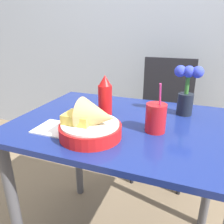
% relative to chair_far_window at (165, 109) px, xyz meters
% --- Properties ---
extents(wall_window, '(7.00, 0.06, 2.60)m').
position_rel_chair_far_window_xyz_m(wall_window, '(-0.09, 0.40, 0.74)').
color(wall_window, '#9EA8B7').
rests_on(wall_window, ground_plane).
extents(dining_table, '(0.97, 0.71, 0.76)m').
position_rel_chair_far_window_xyz_m(dining_table, '(-0.09, -0.82, 0.07)').
color(dining_table, navy).
rests_on(dining_table, ground_plane).
extents(chair_far_window, '(0.40, 0.40, 0.95)m').
position_rel_chair_far_window_xyz_m(chair_far_window, '(0.00, 0.00, 0.00)').
color(chair_far_window, black).
rests_on(chair_far_window, ground_plane).
extents(food_basket, '(0.24, 0.24, 0.15)m').
position_rel_chair_far_window_xyz_m(food_basket, '(-0.15, -1.01, 0.26)').
color(food_basket, red).
rests_on(food_basket, dining_table).
extents(ketchup_bottle, '(0.07, 0.07, 0.19)m').
position_rel_chair_far_window_xyz_m(ketchup_bottle, '(-0.20, -0.77, 0.30)').
color(ketchup_bottle, red).
rests_on(ketchup_bottle, dining_table).
extents(drink_cup, '(0.08, 0.08, 0.21)m').
position_rel_chair_far_window_xyz_m(drink_cup, '(0.06, -0.87, 0.26)').
color(drink_cup, red).
rests_on(drink_cup, dining_table).
extents(flower_vase, '(0.13, 0.07, 0.24)m').
position_rel_chair_far_window_xyz_m(flower_vase, '(0.16, -0.63, 0.33)').
color(flower_vase, black).
rests_on(flower_vase, dining_table).
extents(napkin, '(0.18, 0.14, 0.01)m').
position_rel_chair_far_window_xyz_m(napkin, '(-0.32, -0.99, 0.21)').
color(napkin, white).
rests_on(napkin, dining_table).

